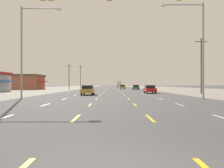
% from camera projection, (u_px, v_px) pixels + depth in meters
% --- Properties ---
extents(ground_plane, '(572.00, 572.00, 0.00)m').
position_uv_depth(ground_plane, '(112.00, 90.00, 70.40)').
color(ground_plane, '#4C4C4F').
extents(lot_apron_left, '(28.00, 440.00, 0.01)m').
position_uv_depth(lot_apron_left, '(28.00, 90.00, 70.42)').
color(lot_apron_left, gray).
rests_on(lot_apron_left, ground).
extents(lot_apron_right, '(28.00, 440.00, 0.01)m').
position_uv_depth(lot_apron_right, '(197.00, 90.00, 70.38)').
color(lot_apron_right, gray).
rests_on(lot_apron_right, ground).
extents(lane_markings, '(10.64, 227.60, 0.01)m').
position_uv_depth(lane_markings, '(112.00, 88.00, 108.90)').
color(lane_markings, white).
rests_on(lane_markings, ground).
extents(signal_span_wire, '(26.84, 0.53, 8.55)m').
position_uv_depth(signal_span_wire, '(109.00, 20.00, 13.56)').
color(signal_span_wire, brown).
rests_on(signal_span_wire, ground).
extents(sedan_inner_left_nearest, '(1.80, 4.50, 1.46)m').
position_uv_depth(sedan_inner_left_nearest, '(88.00, 90.00, 36.70)').
color(sedan_inner_left_nearest, '#B28C33').
rests_on(sedan_inner_left_nearest, ground).
extents(sedan_far_right_near, '(1.80, 4.50, 1.46)m').
position_uv_depth(sedan_far_right_near, '(150.00, 89.00, 43.55)').
color(sedan_far_right_near, red).
rests_on(sedan_far_right_near, ground).
extents(sedan_far_right_mid, '(1.80, 4.50, 1.46)m').
position_uv_depth(sedan_far_right_mid, '(136.00, 87.00, 73.36)').
color(sedan_far_right_mid, '#235B2D').
rests_on(sedan_far_right_mid, ground).
extents(sedan_inner_right_midfar, '(1.80, 4.50, 1.46)m').
position_uv_depth(sedan_inner_right_midfar, '(123.00, 87.00, 83.16)').
color(sedan_inner_right_midfar, '#B28C33').
rests_on(sedan_inner_right_midfar, ground).
extents(box_truck_inner_right_far, '(2.40, 7.20, 3.23)m').
position_uv_depth(box_truck_inner_right_far, '(119.00, 84.00, 128.41)').
color(box_truck_inner_right_far, white).
rests_on(box_truck_inner_right_far, ground).
extents(storefront_left_row_2, '(10.27, 11.60, 4.78)m').
position_uv_depth(storefront_left_row_2, '(28.00, 82.00, 78.47)').
color(storefront_left_row_2, '#A35642').
rests_on(storefront_left_row_2, ground).
extents(streetlight_left_row_0, '(4.59, 0.26, 10.32)m').
position_uv_depth(streetlight_left_row_0, '(26.00, 45.00, 26.93)').
color(streetlight_left_row_0, gray).
rests_on(streetlight_left_row_0, ground).
extents(streetlight_right_row_0, '(4.87, 0.26, 10.74)m').
position_uv_depth(streetlight_right_row_0, '(199.00, 43.00, 26.91)').
color(streetlight_right_row_0, gray).
rests_on(streetlight_right_row_0, ground).
extents(utility_pole_right_row_0, '(2.20, 0.26, 9.62)m').
position_uv_depth(utility_pole_right_row_0, '(202.00, 65.00, 41.83)').
color(utility_pole_right_row_0, brown).
rests_on(utility_pole_right_row_0, ground).
extents(utility_pole_left_row_1, '(2.20, 0.26, 8.33)m').
position_uv_depth(utility_pole_left_row_1, '(69.00, 76.00, 79.88)').
color(utility_pole_left_row_1, brown).
rests_on(utility_pole_left_row_1, ground).
extents(utility_pole_left_row_2, '(2.20, 0.26, 10.16)m').
position_uv_depth(utility_pole_left_row_2, '(81.00, 76.00, 107.53)').
color(utility_pole_left_row_2, brown).
rests_on(utility_pole_left_row_2, ground).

